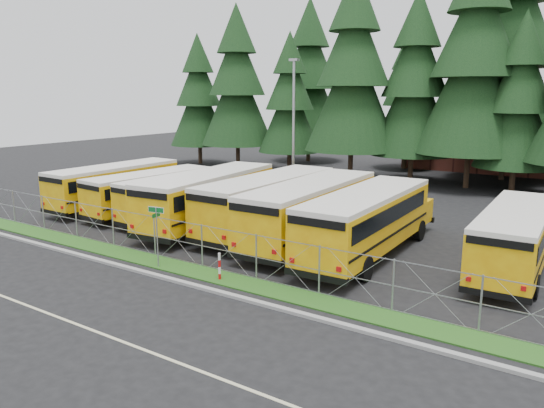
# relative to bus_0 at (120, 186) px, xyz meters

# --- Properties ---
(ground) EXTENTS (120.00, 120.00, 0.00)m
(ground) POSITION_rel_bus_0_xyz_m (14.21, -5.60, -1.46)
(ground) COLOR black
(ground) RESTS_ON ground
(curb) EXTENTS (50.00, 0.25, 0.12)m
(curb) POSITION_rel_bus_0_xyz_m (14.21, -8.70, -1.40)
(curb) COLOR gray
(curb) RESTS_ON ground
(grass_verge) EXTENTS (50.00, 1.40, 0.06)m
(grass_verge) POSITION_rel_bus_0_xyz_m (14.21, -7.30, -1.43)
(grass_verge) COLOR #1D4915
(grass_verge) RESTS_ON ground
(road_lane_line) EXTENTS (50.00, 0.12, 0.01)m
(road_lane_line) POSITION_rel_bus_0_xyz_m (14.21, -13.60, -1.46)
(road_lane_line) COLOR beige
(road_lane_line) RESTS_ON ground
(chainlink_fence) EXTENTS (44.00, 0.10, 2.00)m
(chainlink_fence) POSITION_rel_bus_0_xyz_m (14.21, -6.60, -0.46)
(chainlink_fence) COLOR #94969C
(chainlink_fence) RESTS_ON ground
(brick_building) EXTENTS (22.00, 10.00, 6.00)m
(brick_building) POSITION_rel_bus_0_xyz_m (20.21, 34.40, 1.54)
(brick_building) COLOR brown
(brick_building) RESTS_ON ground
(bus_0) EXTENTS (2.77, 11.19, 2.93)m
(bus_0) POSITION_rel_bus_0_xyz_m (0.00, 0.00, 0.00)
(bus_0) COLOR orange
(bus_0) RESTS_ON ground
(bus_1) EXTENTS (3.31, 10.58, 2.73)m
(bus_1) POSITION_rel_bus_0_xyz_m (3.43, -0.05, -0.10)
(bus_1) COLOR orange
(bus_1) RESTS_ON ground
(bus_2) EXTENTS (2.90, 10.67, 2.78)m
(bus_2) POSITION_rel_bus_0_xyz_m (6.17, 0.13, -0.08)
(bus_2) COLOR orange
(bus_2) RESTS_ON ground
(bus_3) EXTENTS (4.05, 12.52, 3.22)m
(bus_3) POSITION_rel_bus_0_xyz_m (8.72, -0.49, 0.15)
(bus_3) COLOR orange
(bus_3) RESTS_ON ground
(bus_4) EXTENTS (2.89, 12.21, 3.20)m
(bus_4) POSITION_rel_bus_0_xyz_m (12.32, 0.39, 0.14)
(bus_4) COLOR orange
(bus_4) RESTS_ON ground
(bus_5) EXTENTS (3.33, 12.46, 3.24)m
(bus_5) POSITION_rel_bus_0_xyz_m (15.37, -0.20, 0.16)
(bus_5) COLOR orange
(bus_5) RESTS_ON ground
(bus_6) EXTENTS (3.19, 12.25, 3.19)m
(bus_6) POSITION_rel_bus_0_xyz_m (18.72, -0.74, 0.13)
(bus_6) COLOR orange
(bus_6) RESTS_ON ground
(bus_east) EXTENTS (3.00, 11.00, 2.86)m
(bus_east) POSITION_rel_bus_0_xyz_m (25.00, 0.72, -0.03)
(bus_east) COLOR orange
(bus_east) RESTS_ON ground
(street_sign) EXTENTS (0.83, 0.55, 2.81)m
(street_sign) POSITION_rel_bus_0_xyz_m (11.61, -7.78, 0.57)
(street_sign) COLOR #94969C
(street_sign) RESTS_ON ground
(striped_bollard) EXTENTS (0.11, 0.11, 1.20)m
(striped_bollard) POSITION_rel_bus_0_xyz_m (14.96, -7.53, -0.86)
(striped_bollard) COLOR #B20C0C
(striped_bollard) RESTS_ON ground
(light_standard) EXTENTS (0.70, 0.35, 10.14)m
(light_standard) POSITION_rel_bus_0_xyz_m (7.90, 9.87, 4.04)
(light_standard) COLOR #94969C
(light_standard) RESTS_ON ground
(conifer_0) EXTENTS (6.30, 6.30, 13.94)m
(conifer_0) POSITION_rel_bus_0_xyz_m (-10.63, 20.37, 5.51)
(conifer_0) COLOR black
(conifer_0) RESTS_ON ground
(conifer_1) EXTENTS (7.45, 7.45, 16.48)m
(conifer_1) POSITION_rel_bus_0_xyz_m (-5.13, 20.06, 6.78)
(conifer_1) COLOR black
(conifer_1) RESTS_ON ground
(conifer_2) EXTENTS (6.10, 6.10, 13.50)m
(conifer_2) POSITION_rel_bus_0_xyz_m (0.85, 20.62, 5.29)
(conifer_2) COLOR black
(conifer_2) RESTS_ON ground
(conifer_3) EXTENTS (8.27, 8.27, 18.28)m
(conifer_3) POSITION_rel_bus_0_xyz_m (8.10, 19.40, 7.68)
(conifer_3) COLOR black
(conifer_3) RESTS_ON ground
(conifer_4) EXTENTS (7.37, 7.37, 16.29)m
(conifer_4) POSITION_rel_bus_0_xyz_m (12.98, 21.35, 6.68)
(conifer_4) COLOR black
(conifer_4) RESTS_ON ground
(conifer_5) EXTENTS (8.91, 8.91, 19.71)m
(conifer_5) POSITION_rel_bus_0_xyz_m (17.87, 20.96, 8.39)
(conifer_5) COLOR black
(conifer_5) RESTS_ON ground
(conifer_6) EXTENTS (6.23, 6.23, 13.79)m
(conifer_6) POSITION_rel_bus_0_xyz_m (21.44, 20.59, 5.43)
(conifer_6) COLOR black
(conifer_6) RESTS_ON ground
(conifer_10) EXTENTS (8.10, 8.10, 17.92)m
(conifer_10) POSITION_rel_bus_0_xyz_m (-1.70, 28.82, 7.50)
(conifer_10) COLOR black
(conifer_10) RESTS_ON ground
(conifer_11) EXTENTS (6.41, 6.41, 14.18)m
(conifer_11) POSITION_rel_bus_0_xyz_m (9.64, 29.02, 5.63)
(conifer_11) COLOR black
(conifer_11) RESTS_ON ground
(conifer_12) EXTENTS (9.82, 9.82, 21.73)m
(conifer_12) POSITION_rel_bus_0_xyz_m (19.48, 27.01, 9.40)
(conifer_12) COLOR black
(conifer_12) RESTS_ON ground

